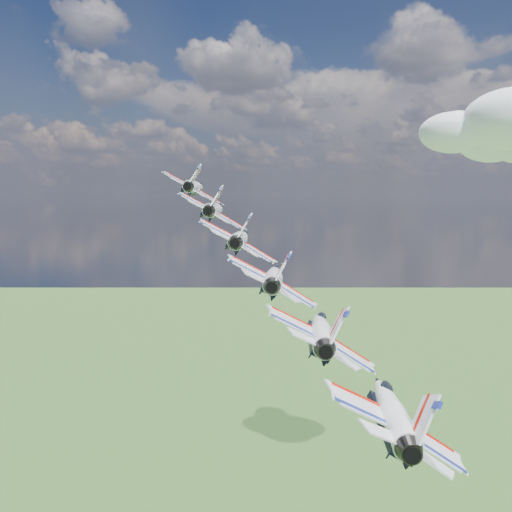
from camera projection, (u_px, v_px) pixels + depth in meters
The scene contains 7 objects.
cloud_far at pixel (487, 135), 233.00m from camera, with size 55.63×43.71×21.86m, color white.
jet_0 at pixel (196, 187), 98.32m from camera, with size 10.89×16.13×4.82m, color silver, non-canonical shape.
jet_1 at pixel (215, 210), 87.48m from camera, with size 10.89×16.13×4.82m, color white, non-canonical shape.
jet_2 at pixel (240, 238), 76.64m from camera, with size 10.89×16.13×4.82m, color white, non-canonical shape.
jet_3 at pixel (274, 277), 65.80m from camera, with size 10.89×16.13×4.82m, color white, non-canonical shape.
jet_4 at pixel (321, 330), 54.96m from camera, with size 10.89×16.13×4.82m, color white, non-canonical shape.
jet_5 at pixel (391, 409), 44.12m from camera, with size 10.89×16.13×4.82m, color white, non-canonical shape.
Camera 1 is at (56.13, -53.62, 160.65)m, focal length 40.00 mm.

